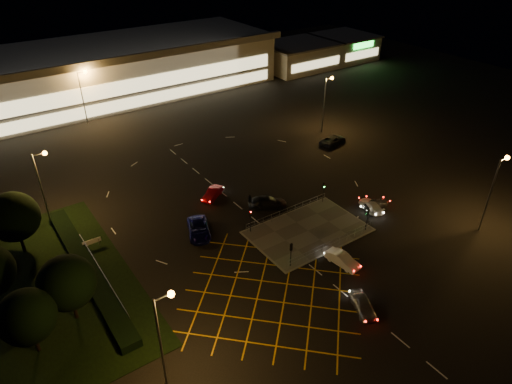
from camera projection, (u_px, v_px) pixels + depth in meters
ground at (285, 229)px, 57.54m from camera, size 180.00×180.00×0.00m
pedestrian_island at (308, 231)px, 57.08m from camera, size 14.00×9.00×0.12m
grass_verge at (41, 291)px, 48.09m from camera, size 18.00×30.00×0.08m
hedge at (88, 269)px, 50.29m from camera, size 2.00×26.00×1.00m
supermarket at (109, 70)px, 98.20m from camera, size 72.00×26.50×10.50m
retail_unit_a at (298, 55)px, 116.10m from camera, size 18.80×14.80×6.35m
retail_unit_b at (344, 47)px, 123.87m from camera, size 14.80×14.80×6.35m
streetlight_sw at (164, 329)px, 35.21m from camera, size 1.78×0.56×10.03m
streetlight_se at (495, 184)px, 54.26m from camera, size 1.78×0.56×10.03m
streetlight_nw at (43, 179)px, 55.27m from camera, size 1.78×0.56×10.03m
streetlight_ne at (326, 97)px, 80.04m from camera, size 1.78×0.56×10.03m
streetlight_far_left at (83, 90)px, 83.11m from camera, size 1.78×0.56×10.03m
streetlight_far_right at (257, 55)px, 103.99m from camera, size 1.78×0.56×10.03m
signal_sw at (291, 250)px, 50.16m from camera, size 0.28×0.30×3.15m
signal_se at (367, 215)px, 56.00m from camera, size 0.28×0.30×3.15m
signal_nw at (250, 217)px, 55.76m from camera, size 0.28×0.30×3.15m
signal_ne at (324, 188)px, 61.60m from camera, size 0.28×0.30×3.15m
tree_a at (27, 317)px, 39.27m from camera, size 5.04×5.04×6.86m
tree_c at (13, 217)px, 51.14m from camera, size 5.76×5.76×7.84m
tree_e at (67, 283)px, 42.46m from camera, size 5.40×5.40×7.35m
car_near_silver at (363, 305)px, 45.41m from camera, size 3.23×4.47×1.42m
car_queue_white at (342, 259)px, 51.40m from camera, size 1.98×4.36×1.39m
car_left_blue at (199, 229)px, 56.24m from camera, size 4.45×6.10×1.54m
car_far_dkgrey at (268, 202)px, 61.46m from camera, size 5.54×4.61×1.52m
car_right_silver at (375, 204)px, 61.36m from camera, size 3.88×1.69×1.30m
car_circ_red at (213, 194)px, 63.56m from camera, size 4.23×3.47×1.36m
car_east_grey at (333, 140)px, 78.56m from camera, size 5.65×3.43×1.47m
car_approach_white at (371, 206)px, 61.07m from camera, size 2.75×4.52×1.22m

